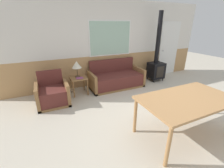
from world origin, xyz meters
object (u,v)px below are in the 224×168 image
at_px(side_table, 79,81).
at_px(wood_stove, 156,64).
at_px(armchair, 53,94).
at_px(couch, 116,79).
at_px(dining_table, 187,102).
at_px(table_lamp, 77,65).

height_order(side_table, wood_stove, wood_stove).
height_order(armchair, wood_stove, wood_stove).
height_order(couch, side_table, couch).
distance_m(dining_table, wood_stove, 3.01).
xyz_separation_m(dining_table, wood_stove, (1.51, 2.60, -0.07)).
distance_m(armchair, table_lamp, 1.06).
height_order(couch, wood_stove, wood_stove).
distance_m(armchair, dining_table, 3.14).
distance_m(couch, dining_table, 2.67).
relative_size(side_table, dining_table, 0.30).
height_order(side_table, table_lamp, table_lamp).
bearing_deg(dining_table, couch, 92.32).
relative_size(table_lamp, dining_table, 0.28).
bearing_deg(couch, dining_table, -87.68).
relative_size(armchair, side_table, 1.63).
height_order(couch, armchair, couch).
bearing_deg(wood_stove, armchair, -174.77).
bearing_deg(dining_table, wood_stove, 59.92).
distance_m(armchair, side_table, 0.85).
distance_m(couch, armchair, 2.05).
height_order(table_lamp, wood_stove, wood_stove).
xyz_separation_m(couch, table_lamp, (-1.25, 0.05, 0.60)).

